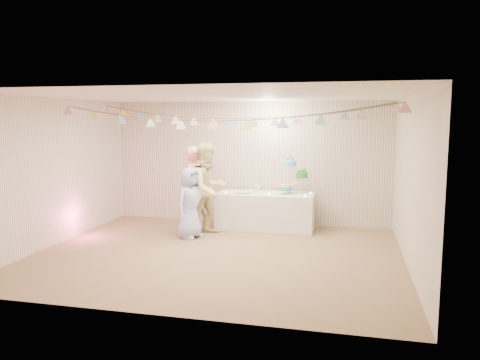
% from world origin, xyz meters
% --- Properties ---
extents(floor, '(6.00, 6.00, 0.00)m').
position_xyz_m(floor, '(0.00, 0.00, 0.00)').
color(floor, brown).
rests_on(floor, ground).
extents(ceiling, '(6.00, 6.00, 0.00)m').
position_xyz_m(ceiling, '(0.00, 0.00, 2.60)').
color(ceiling, silver).
rests_on(ceiling, ground).
extents(back_wall, '(6.00, 6.00, 0.00)m').
position_xyz_m(back_wall, '(0.00, 2.50, 1.30)').
color(back_wall, silver).
rests_on(back_wall, ground).
extents(front_wall, '(6.00, 6.00, 0.00)m').
position_xyz_m(front_wall, '(0.00, -2.50, 1.30)').
color(front_wall, silver).
rests_on(front_wall, ground).
extents(left_wall, '(5.00, 5.00, 0.00)m').
position_xyz_m(left_wall, '(-3.00, 0.00, 1.30)').
color(left_wall, silver).
rests_on(left_wall, ground).
extents(right_wall, '(5.00, 5.00, 0.00)m').
position_xyz_m(right_wall, '(3.00, 0.00, 1.30)').
color(right_wall, silver).
rests_on(right_wall, ground).
extents(table, '(1.96, 0.78, 0.73)m').
position_xyz_m(table, '(0.45, 1.99, 0.37)').
color(table, silver).
rests_on(table, floor).
extents(cake_stand, '(0.62, 0.37, 0.69)m').
position_xyz_m(cake_stand, '(1.00, 2.04, 1.10)').
color(cake_stand, silver).
rests_on(cake_stand, table).
extents(cake_bottom, '(0.31, 0.31, 0.15)m').
position_xyz_m(cake_bottom, '(0.85, 1.98, 0.84)').
color(cake_bottom, teal).
rests_on(cake_bottom, cake_stand).
extents(cake_middle, '(0.27, 0.27, 0.22)m').
position_xyz_m(cake_middle, '(1.18, 2.13, 1.11)').
color(cake_middle, '#1F8F20').
rests_on(cake_middle, cake_stand).
extents(cake_top_tier, '(0.25, 0.25, 0.19)m').
position_xyz_m(cake_top_tier, '(0.94, 2.01, 1.38)').
color(cake_top_tier, '#4DD0F4').
rests_on(cake_top_tier, cake_stand).
extents(platter, '(0.37, 0.37, 0.02)m').
position_xyz_m(platter, '(0.00, 1.94, 0.76)').
color(platter, white).
rests_on(platter, table).
extents(posy, '(0.14, 0.14, 0.16)m').
position_xyz_m(posy, '(0.28, 2.04, 0.83)').
color(posy, white).
rests_on(posy, table).
extents(person_adult_a, '(0.51, 0.69, 1.71)m').
position_xyz_m(person_adult_a, '(-0.84, 1.43, 0.86)').
color(person_adult_a, '#F89681').
rests_on(person_adult_a, floor).
extents(person_adult_b, '(1.02, 1.09, 1.78)m').
position_xyz_m(person_adult_b, '(-0.53, 1.26, 0.89)').
color(person_adult_b, beige).
rests_on(person_adult_b, floor).
extents(person_child, '(0.66, 0.78, 1.34)m').
position_xyz_m(person_child, '(-0.79, 0.96, 0.67)').
color(person_child, '#A3B4E7').
rests_on(person_child, floor).
extents(bunting_back, '(5.60, 1.10, 0.40)m').
position_xyz_m(bunting_back, '(0.00, 1.10, 2.35)').
color(bunting_back, pink).
rests_on(bunting_back, ceiling).
extents(bunting_front, '(5.60, 0.90, 0.36)m').
position_xyz_m(bunting_front, '(0.00, -0.20, 2.32)').
color(bunting_front, '#72A5E5').
rests_on(bunting_front, ceiling).
extents(tealight_0, '(0.04, 0.04, 0.03)m').
position_xyz_m(tealight_0, '(-0.35, 1.84, 0.75)').
color(tealight_0, '#FFD88C').
rests_on(tealight_0, table).
extents(tealight_1, '(0.04, 0.04, 0.03)m').
position_xyz_m(tealight_1, '(0.10, 2.17, 0.75)').
color(tealight_1, '#FFD88C').
rests_on(tealight_1, table).
extents(tealight_2, '(0.04, 0.04, 0.03)m').
position_xyz_m(tealight_2, '(0.55, 1.77, 0.75)').
color(tealight_2, '#FFD88C').
rests_on(tealight_2, table).
extents(tealight_3, '(0.04, 0.04, 0.03)m').
position_xyz_m(tealight_3, '(0.80, 2.21, 0.75)').
color(tealight_3, '#FFD88C').
rests_on(tealight_3, table).
extents(tealight_4, '(0.04, 0.04, 0.03)m').
position_xyz_m(tealight_4, '(1.27, 1.81, 0.75)').
color(tealight_4, '#FFD88C').
rests_on(tealight_4, table).
extents(tealight_5, '(0.04, 0.04, 0.03)m').
position_xyz_m(tealight_5, '(1.35, 2.14, 0.75)').
color(tealight_5, '#FFD88C').
rests_on(tealight_5, table).
extents(tealight_6, '(0.04, 0.04, 0.03)m').
position_xyz_m(tealight_6, '(-0.09, 1.97, 0.75)').
color(tealight_6, '#FFD88C').
rests_on(tealight_6, table).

